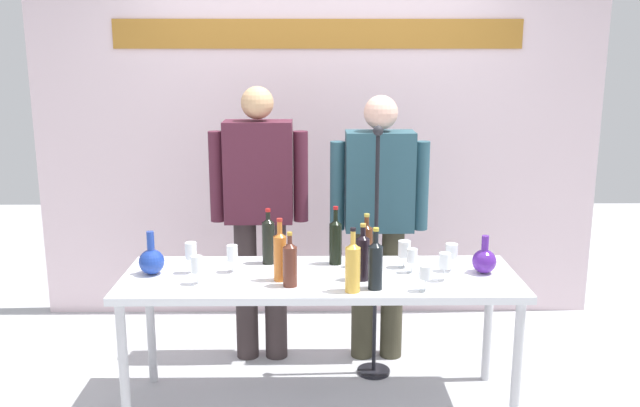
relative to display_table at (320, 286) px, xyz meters
name	(u,v)px	position (x,y,z in m)	size (l,w,h in m)	color
ground_plane	(320,405)	(0.00, 0.00, -0.70)	(10.00, 10.00, 0.00)	#B3B4B8
back_wall	(318,111)	(0.00, 1.43, 0.80)	(4.04, 0.11, 3.00)	silver
display_table	(320,286)	(0.00, 0.00, 0.00)	(2.11, 0.68, 0.76)	white
decanter_blue_left	(152,261)	(-0.90, 0.03, 0.14)	(0.14, 0.14, 0.24)	#1E3B99
decanter_blue_right	(484,260)	(0.88, 0.03, 0.13)	(0.13, 0.13, 0.21)	#512190
presenter_left	(259,207)	(-0.37, 0.62, 0.29)	(0.60, 0.22, 1.72)	#352A2A
presenter_right	(379,212)	(0.37, 0.62, 0.26)	(0.60, 0.22, 1.67)	#3C3828
wine_bottle_0	(366,244)	(0.26, 0.14, 0.19)	(0.07, 0.07, 0.30)	#512712
wine_bottle_1	(268,239)	(-0.29, 0.21, 0.20)	(0.07, 0.07, 0.32)	black
wine_bottle_2	(290,263)	(-0.16, -0.17, 0.19)	(0.07, 0.07, 0.28)	#54271D
wine_bottle_3	(363,255)	(0.22, -0.08, 0.20)	(0.07, 0.07, 0.30)	black
wine_bottle_4	(280,254)	(-0.21, -0.08, 0.20)	(0.07, 0.07, 0.33)	orange
wine_bottle_5	(375,263)	(0.27, -0.21, 0.20)	(0.07, 0.07, 0.32)	black
wine_bottle_6	(336,240)	(0.09, 0.20, 0.20)	(0.07, 0.07, 0.33)	black
wine_bottle_7	(353,265)	(0.16, -0.25, 0.20)	(0.08, 0.08, 0.33)	gold
wine_glass_left_0	(232,254)	(-0.47, 0.06, 0.16)	(0.06, 0.06, 0.15)	white
wine_glass_left_1	(197,265)	(-0.63, -0.13, 0.16)	(0.06, 0.06, 0.15)	white
wine_glass_left_2	(191,251)	(-0.69, 0.04, 0.18)	(0.06, 0.06, 0.17)	white
wine_glass_right_0	(412,256)	(0.49, 0.03, 0.16)	(0.06, 0.06, 0.13)	white
wine_glass_right_1	(404,249)	(0.46, 0.12, 0.17)	(0.07, 0.07, 0.15)	white
wine_glass_right_2	(426,273)	(0.52, -0.25, 0.16)	(0.06, 0.06, 0.13)	white
wine_glass_right_3	(451,251)	(0.71, 0.06, 0.17)	(0.07, 0.07, 0.15)	white
wine_glass_right_4	(445,262)	(0.64, -0.10, 0.17)	(0.06, 0.06, 0.15)	white
microphone_stand	(375,295)	(0.33, 0.38, -0.19)	(0.20, 0.20, 1.52)	black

